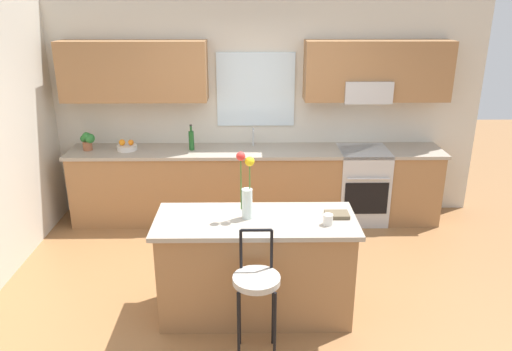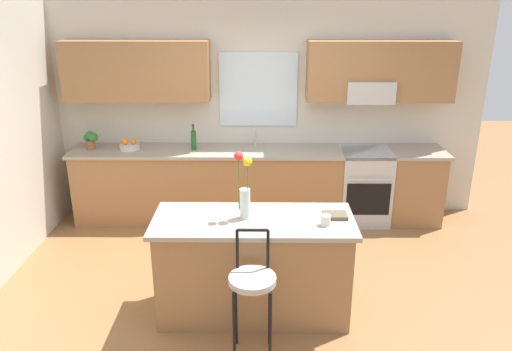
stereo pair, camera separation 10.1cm
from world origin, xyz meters
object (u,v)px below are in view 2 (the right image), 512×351
(mug_ceramic, at_px, (326,220))
(oven_range, at_px, (364,186))
(flower_vase, at_px, (244,190))
(kitchen_island, at_px, (253,266))
(bar_stool_near, at_px, (252,285))
(fruit_bowl_oranges, at_px, (129,146))
(potted_plant_small, at_px, (91,139))
(cookbook, at_px, (335,215))
(bottle_olive_oil, at_px, (194,139))

(mug_ceramic, bearing_deg, oven_range, 70.13)
(flower_vase, xyz_separation_m, mug_ceramic, (0.66, -0.14, -0.20))
(oven_range, distance_m, kitchen_island, 2.39)
(bar_stool_near, bearing_deg, fruit_bowl_oranges, 121.06)
(mug_ceramic, bearing_deg, potted_plant_small, 140.85)
(kitchen_island, bearing_deg, bar_stool_near, -90.00)
(flower_vase, xyz_separation_m, cookbook, (0.77, 0.02, -0.23))
(bar_stool_near, distance_m, mug_ceramic, 0.81)
(fruit_bowl_oranges, bearing_deg, flower_vase, -53.38)
(bottle_olive_oil, bearing_deg, kitchen_island, -69.31)
(oven_range, relative_size, fruit_bowl_oranges, 3.83)
(kitchen_island, xyz_separation_m, bar_stool_near, (-0.00, -0.56, 0.17))
(potted_plant_small, bearing_deg, cookbook, -35.94)
(kitchen_island, bearing_deg, oven_range, 55.69)
(bar_stool_near, relative_size, cookbook, 5.21)
(oven_range, distance_m, potted_plant_small, 3.40)
(cookbook, height_order, potted_plant_small, potted_plant_small)
(mug_ceramic, distance_m, potted_plant_small, 3.35)
(kitchen_island, xyz_separation_m, flower_vase, (-0.07, 0.02, 0.71))
(kitchen_island, height_order, bottle_olive_oil, bottle_olive_oil)
(oven_range, xyz_separation_m, kitchen_island, (-1.35, -1.97, 0.00))
(bottle_olive_oil, relative_size, potted_plant_small, 1.40)
(bar_stool_near, height_order, mug_ceramic, bar_stool_near)
(potted_plant_small, bearing_deg, oven_range, -0.38)
(kitchen_island, relative_size, flower_vase, 2.93)
(cookbook, relative_size, potted_plant_small, 0.90)
(bar_stool_near, height_order, flower_vase, flower_vase)
(flower_vase, bearing_deg, bottle_olive_oil, 109.00)
(bar_stool_near, xyz_separation_m, fruit_bowl_oranges, (-1.54, 2.56, 0.33))
(mug_ceramic, height_order, fruit_bowl_oranges, fruit_bowl_oranges)
(cookbook, bearing_deg, bar_stool_near, -138.87)
(fruit_bowl_oranges, bearing_deg, oven_range, -0.49)
(cookbook, xyz_separation_m, fruit_bowl_oranges, (-2.23, 1.96, 0.03))
(mug_ceramic, distance_m, bottle_olive_oil, 2.51)
(oven_range, distance_m, bar_stool_near, 2.88)
(oven_range, relative_size, mug_ceramic, 10.22)
(cookbook, xyz_separation_m, bottle_olive_oil, (-1.45, 1.96, 0.11))
(kitchen_island, distance_m, fruit_bowl_oranges, 2.57)
(oven_range, relative_size, kitchen_island, 0.54)
(mug_ceramic, relative_size, fruit_bowl_oranges, 0.38)
(bottle_olive_oil, bearing_deg, bar_stool_near, -73.59)
(bottle_olive_oil, bearing_deg, mug_ceramic, -57.55)
(cookbook, xyz_separation_m, potted_plant_small, (-2.70, 1.95, 0.11))
(bottle_olive_oil, xyz_separation_m, potted_plant_small, (-1.25, -0.00, 0.00))
(flower_vase, bearing_deg, kitchen_island, -16.16)
(mug_ceramic, bearing_deg, bar_stool_near, -142.96)
(oven_range, relative_size, bar_stool_near, 0.88)
(oven_range, distance_m, fruit_bowl_oranges, 2.93)
(mug_ceramic, bearing_deg, cookbook, 57.46)
(flower_vase, bearing_deg, potted_plant_small, 134.38)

